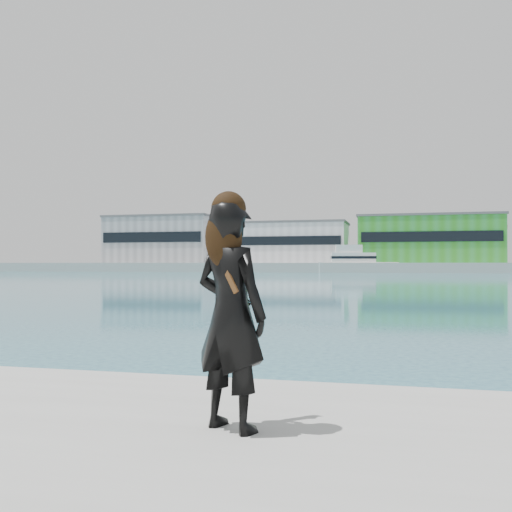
{
  "coord_description": "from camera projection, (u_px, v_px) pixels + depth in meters",
  "views": [
    {
      "loc": [
        0.94,
        -4.21,
        1.89
      ],
      "look_at": [
        -0.11,
        0.07,
        1.94
      ],
      "focal_mm": 40.0,
      "sensor_mm": 36.0,
      "label": 1
    }
  ],
  "objects": [
    {
      "name": "far_quay",
      "position": [
        391.0,
        267.0,
        130.55
      ],
      "size": [
        320.0,
        40.0,
        2.0
      ],
      "primitive_type": "cube",
      "color": "#9E9E99",
      "rests_on": "ground"
    },
    {
      "name": "warehouse_grey_left",
      "position": [
        164.0,
        240.0,
        141.78
      ],
      "size": [
        26.52,
        16.36,
        11.5
      ],
      "color": "gray",
      "rests_on": "far_quay"
    },
    {
      "name": "warehouse_white",
      "position": [
        295.0,
        243.0,
        133.9
      ],
      "size": [
        24.48,
        15.35,
        9.5
      ],
      "color": "silver",
      "rests_on": "far_quay"
    },
    {
      "name": "warehouse_green",
      "position": [
        428.0,
        239.0,
        126.76
      ],
      "size": [
        30.6,
        16.36,
        10.5
      ],
      "color": "#2D9224",
      "rests_on": "far_quay"
    },
    {
      "name": "flagpole_left",
      "position": [
        222.0,
        243.0,
        130.91
      ],
      "size": [
        1.28,
        0.16,
        8.0
      ],
      "color": "silver",
      "rests_on": "far_quay"
    },
    {
      "name": "flagpole_right",
      "position": [
        502.0,
        241.0,
        116.61
      ],
      "size": [
        1.28,
        0.16,
        8.0
      ],
      "color": "silver",
      "rests_on": "far_quay"
    },
    {
      "name": "motor_yacht",
      "position": [
        355.0,
        262.0,
        116.06
      ],
      "size": [
        16.36,
        6.9,
        7.4
      ],
      "rotation": [
        0.0,
        0.0,
        0.16
      ],
      "color": "white",
      "rests_on": "ground"
    },
    {
      "name": "buoy_far",
      "position": [
        219.0,
        275.0,
        94.56
      ],
      "size": [
        0.5,
        0.5,
        0.5
      ],
      "primitive_type": "sphere",
      "color": "yellow",
      "rests_on": "ground"
    },
    {
      "name": "woman",
      "position": [
        230.0,
        308.0,
        3.72
      ],
      "size": [
        0.64,
        0.55,
        1.58
      ],
      "rotation": [
        0.0,
        0.0,
        2.73
      ],
      "color": "black",
      "rests_on": "near_quay"
    }
  ]
}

